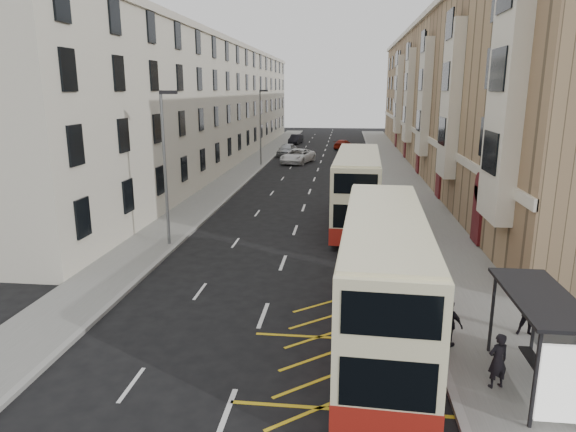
# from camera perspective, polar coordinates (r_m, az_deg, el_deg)

# --- Properties ---
(ground) EXTENTS (200.00, 200.00, 0.00)m
(ground) POSITION_cam_1_polar(r_m,az_deg,el_deg) (16.02, -5.16, -16.92)
(ground) COLOR black
(ground) RESTS_ON ground
(pavement_right) EXTENTS (4.00, 120.00, 0.15)m
(pavement_right) POSITION_cam_1_polar(r_m,az_deg,el_deg) (44.50, 12.96, 3.03)
(pavement_right) COLOR slate
(pavement_right) RESTS_ON ground
(pavement_left) EXTENTS (3.00, 120.00, 0.15)m
(pavement_left) POSITION_cam_1_polar(r_m,az_deg,el_deg) (45.42, -6.89, 3.50)
(pavement_left) COLOR slate
(pavement_left) RESTS_ON ground
(kerb_right) EXTENTS (0.25, 120.00, 0.15)m
(kerb_right) POSITION_cam_1_polar(r_m,az_deg,el_deg) (44.32, 10.39, 3.11)
(kerb_right) COLOR gray
(kerb_right) RESTS_ON ground
(kerb_left) EXTENTS (0.25, 120.00, 0.15)m
(kerb_left) POSITION_cam_1_polar(r_m,az_deg,el_deg) (45.10, -5.03, 3.47)
(kerb_left) COLOR gray
(kerb_left) RESTS_ON ground
(road_markings) EXTENTS (10.00, 110.00, 0.01)m
(road_markings) POSITION_cam_1_polar(r_m,az_deg,el_deg) (59.10, 3.62, 5.91)
(road_markings) COLOR silver
(road_markings) RESTS_ON ground
(terrace_right) EXTENTS (10.75, 79.00, 15.25)m
(terrace_right) POSITION_cam_1_polar(r_m,az_deg,el_deg) (60.04, 18.45, 12.57)
(terrace_right) COLOR #9E805B
(terrace_right) RESTS_ON ground
(terrace_left) EXTENTS (9.18, 79.00, 13.25)m
(terrace_left) POSITION_cam_1_polar(r_m,az_deg,el_deg) (61.21, -9.21, 12.16)
(terrace_left) COLOR beige
(terrace_left) RESTS_ON ground
(bus_shelter) EXTENTS (1.65, 4.25, 2.70)m
(bus_shelter) POSITION_cam_1_polar(r_m,az_deg,el_deg) (15.39, 27.03, -10.90)
(bus_shelter) COLOR black
(bus_shelter) RESTS_ON pavement_right
(guard_railing) EXTENTS (0.06, 6.56, 1.01)m
(guard_railing) POSITION_cam_1_polar(r_m,az_deg,el_deg) (20.83, 15.39, -7.25)
(guard_railing) COLOR red
(guard_railing) RESTS_ON pavement_right
(street_lamp_near) EXTENTS (0.93, 0.18, 8.00)m
(street_lamp_near) POSITION_cam_1_polar(r_m,az_deg,el_deg) (27.33, -13.47, 6.04)
(street_lamp_near) COLOR slate
(street_lamp_near) RESTS_ON pavement_left
(street_lamp_far) EXTENTS (0.93, 0.18, 8.00)m
(street_lamp_far) POSITION_cam_1_polar(r_m,az_deg,el_deg) (56.34, -3.04, 10.26)
(street_lamp_far) COLOR slate
(street_lamp_far) RESTS_ON pavement_left
(double_decker_front) EXTENTS (3.02, 11.12, 4.39)m
(double_decker_front) POSITION_cam_1_polar(r_m,az_deg,el_deg) (16.84, 10.51, -7.06)
(double_decker_front) COLOR #F6EDBA
(double_decker_front) RESTS_ON ground
(double_decker_rear) EXTENTS (2.98, 11.34, 4.49)m
(double_decker_rear) POSITION_cam_1_polar(r_m,az_deg,el_deg) (31.53, 7.66, 2.97)
(double_decker_rear) COLOR #F6EDBA
(double_decker_rear) RESTS_ON ground
(pedestrian_near) EXTENTS (0.68, 0.56, 1.61)m
(pedestrian_near) POSITION_cam_1_polar(r_m,az_deg,el_deg) (15.72, 22.28, -14.65)
(pedestrian_near) COLOR black
(pedestrian_near) RESTS_ON pavement_right
(pedestrian_mid) EXTENTS (0.81, 0.67, 1.54)m
(pedestrian_mid) POSITION_cam_1_polar(r_m,az_deg,el_deg) (19.15, 25.30, -9.84)
(pedestrian_mid) COLOR black
(pedestrian_mid) RESTS_ON pavement_right
(pedestrian_far) EXTENTS (0.93, 0.88, 1.55)m
(pedestrian_far) POSITION_cam_1_polar(r_m,az_deg,el_deg) (17.51, 17.52, -11.32)
(pedestrian_far) COLOR black
(pedestrian_far) RESTS_ON pavement_right
(white_van) EXTENTS (4.11, 6.26, 1.60)m
(white_van) POSITION_cam_1_polar(r_m,az_deg,el_deg) (58.75, 1.08, 6.67)
(white_van) COLOR white
(white_van) RESTS_ON ground
(car_silver) EXTENTS (2.45, 4.85, 1.58)m
(car_silver) POSITION_cam_1_polar(r_m,az_deg,el_deg) (65.22, -0.12, 7.38)
(car_silver) COLOR #A3A6AA
(car_silver) RESTS_ON ground
(car_dark) EXTENTS (2.04, 4.48, 1.42)m
(car_dark) POSITION_cam_1_polar(r_m,az_deg,el_deg) (80.00, 0.87, 8.53)
(car_dark) COLOR black
(car_dark) RESTS_ON ground
(car_red) EXTENTS (2.87, 4.80, 1.30)m
(car_red) POSITION_cam_1_polar(r_m,az_deg,el_deg) (73.34, 6.12, 7.92)
(car_red) COLOR maroon
(car_red) RESTS_ON ground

